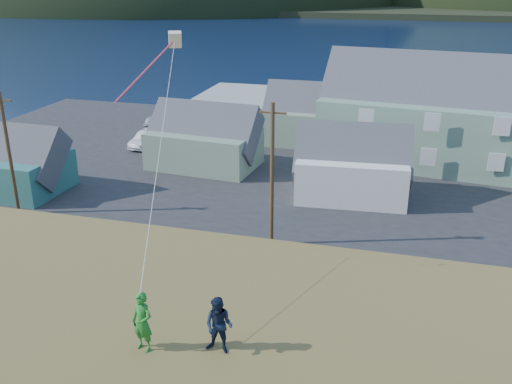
# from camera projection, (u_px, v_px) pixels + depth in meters

# --- Properties ---
(ground) EXTENTS (900.00, 900.00, 0.00)m
(ground) POSITION_uv_depth(u_px,v_px,m) (272.00, 257.00, 33.55)
(ground) COLOR #0A1638
(ground) RESTS_ON ground
(grass_strip) EXTENTS (110.00, 8.00, 0.10)m
(grass_strip) POSITION_uv_depth(u_px,v_px,m) (263.00, 273.00, 31.74)
(grass_strip) COLOR #4C3D19
(grass_strip) RESTS_ON ground
(waterfront_lot) EXTENTS (72.00, 36.00, 0.12)m
(waterfront_lot) POSITION_uv_depth(u_px,v_px,m) (319.00, 166.00, 48.80)
(waterfront_lot) COLOR #28282B
(waterfront_lot) RESTS_ON ground
(wharf) EXTENTS (26.00, 14.00, 0.90)m
(wharf) POSITION_uv_depth(u_px,v_px,m) (301.00, 101.00, 70.77)
(wharf) COLOR gray
(wharf) RESTS_ON ground
(shed_teal) EXTENTS (8.13, 5.82, 6.27)m
(shed_teal) POSITION_uv_depth(u_px,v_px,m) (11.00, 162.00, 42.60)
(shed_teal) COLOR #327376
(shed_teal) RESTS_ON waterfront_lot
(shed_palegreen_near) EXTENTS (9.65, 6.56, 6.65)m
(shed_palegreen_near) POSITION_uv_depth(u_px,v_px,m) (204.00, 139.00, 47.90)
(shed_palegreen_near) COLOR gray
(shed_palegreen_near) RESTS_ON waterfront_lot
(shed_white) EXTENTS (8.72, 6.17, 6.66)m
(shed_white) POSITION_uv_depth(u_px,v_px,m) (353.00, 165.00, 41.46)
(shed_white) COLOR white
(shed_white) RESTS_ON waterfront_lot
(shed_palegreen_far) EXTENTS (10.54, 6.04, 7.08)m
(shed_palegreen_far) POSITION_uv_depth(u_px,v_px,m) (320.00, 116.00, 54.46)
(shed_palegreen_far) COLOR gray
(shed_palegreen_far) RESTS_ON waterfront_lot
(utility_poles) EXTENTS (32.46, 0.24, 9.29)m
(utility_poles) POSITION_uv_depth(u_px,v_px,m) (260.00, 175.00, 33.51)
(utility_poles) COLOR #47331E
(utility_poles) RESTS_ON waterfront_lot
(parked_cars) EXTENTS (23.05, 11.47, 1.50)m
(parked_cars) POSITION_uv_depth(u_px,v_px,m) (238.00, 131.00, 56.48)
(parked_cars) COLOR black
(parked_cars) RESTS_ON waterfront_lot
(kite_flyer_green) EXTENTS (0.64, 0.50, 1.55)m
(kite_flyer_green) POSITION_uv_depth(u_px,v_px,m) (142.00, 322.00, 13.65)
(kite_flyer_green) COLOR #207825
(kite_flyer_green) RESTS_ON hillside
(kite_flyer_navy) EXTENTS (0.75, 0.61, 1.47)m
(kite_flyer_navy) POSITION_uv_depth(u_px,v_px,m) (219.00, 326.00, 13.58)
(kite_flyer_navy) COLOR #121C32
(kite_flyer_navy) RESTS_ON hillside
(kite_rig) EXTENTS (1.91, 4.71, 10.36)m
(kite_rig) POSITION_uv_depth(u_px,v_px,m) (170.00, 47.00, 19.95)
(kite_rig) COLOR beige
(kite_rig) RESTS_ON ground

